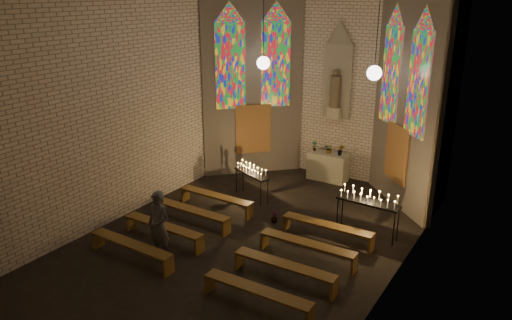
# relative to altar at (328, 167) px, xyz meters

# --- Properties ---
(floor) EXTENTS (12.00, 12.00, 0.00)m
(floor) POSITION_rel_altar_xyz_m (0.00, -5.45, -0.50)
(floor) COLOR black
(floor) RESTS_ON ground
(room) EXTENTS (8.22, 12.43, 7.00)m
(room) POSITION_rel_altar_xyz_m (-0.00, -2.08, 3.22)
(room) COLOR beige
(room) RESTS_ON ground
(altar) EXTENTS (1.40, 0.60, 1.00)m
(altar) POSITION_rel_altar_xyz_m (0.00, 0.00, 0.00)
(altar) COLOR beige
(altar) RESTS_ON ground
(flower_vase_left) EXTENTS (0.22, 0.18, 0.36)m
(flower_vase_left) POSITION_rel_altar_xyz_m (-0.55, -0.01, 0.68)
(flower_vase_left) COLOR #4C723F
(flower_vase_left) RESTS_ON altar
(flower_vase_center) EXTENTS (0.40, 0.37, 0.36)m
(flower_vase_center) POSITION_rel_altar_xyz_m (0.04, -0.01, 0.68)
(flower_vase_center) COLOR #4C723F
(flower_vase_center) RESTS_ON altar
(flower_vase_right) EXTENTS (0.24, 0.21, 0.38)m
(flower_vase_right) POSITION_rel_altar_xyz_m (0.44, 0.02, 0.69)
(flower_vase_right) COLOR #4C723F
(flower_vase_right) RESTS_ON altar
(aisle_flower_pot) EXTENTS (0.22, 0.22, 0.36)m
(aisle_flower_pot) POSITION_rel_altar_xyz_m (0.11, -4.00, -0.32)
(aisle_flower_pot) COLOR #4C723F
(aisle_flower_pot) RESTS_ON ground
(votive_stand_left) EXTENTS (1.51, 0.89, 1.09)m
(votive_stand_left) POSITION_rel_altar_xyz_m (-1.42, -2.84, 0.44)
(votive_stand_left) COLOR black
(votive_stand_left) RESTS_ON ground
(votive_stand_right) EXTENTS (1.76, 0.48, 1.28)m
(votive_stand_right) POSITION_rel_altar_xyz_m (2.69, -3.33, 0.60)
(votive_stand_right) COLOR black
(votive_stand_right) RESTS_ON ground
(pew_left_0) EXTENTS (2.57, 0.41, 0.49)m
(pew_left_0) POSITION_rel_altar_xyz_m (-1.88, -4.18, -0.10)
(pew_left_0) COLOR brown
(pew_left_0) RESTS_ON ground
(pew_right_0) EXTENTS (2.57, 0.41, 0.49)m
(pew_right_0) POSITION_rel_altar_xyz_m (1.88, -4.18, -0.10)
(pew_right_0) COLOR brown
(pew_right_0) RESTS_ON ground
(pew_left_1) EXTENTS (2.57, 0.41, 0.49)m
(pew_left_1) POSITION_rel_altar_xyz_m (-1.88, -5.38, -0.10)
(pew_left_1) COLOR brown
(pew_left_1) RESTS_ON ground
(pew_right_1) EXTENTS (2.57, 0.41, 0.49)m
(pew_right_1) POSITION_rel_altar_xyz_m (1.88, -5.38, -0.10)
(pew_right_1) COLOR brown
(pew_right_1) RESTS_ON ground
(pew_left_2) EXTENTS (2.57, 0.41, 0.49)m
(pew_left_2) POSITION_rel_altar_xyz_m (-1.88, -6.58, -0.10)
(pew_left_2) COLOR brown
(pew_left_2) RESTS_ON ground
(pew_right_2) EXTENTS (2.57, 0.41, 0.49)m
(pew_right_2) POSITION_rel_altar_xyz_m (1.88, -6.58, -0.10)
(pew_right_2) COLOR brown
(pew_right_2) RESTS_ON ground
(pew_left_3) EXTENTS (2.57, 0.41, 0.49)m
(pew_left_3) POSITION_rel_altar_xyz_m (-1.88, -7.78, -0.10)
(pew_left_3) COLOR brown
(pew_left_3) RESTS_ON ground
(pew_right_3) EXTENTS (2.57, 0.41, 0.49)m
(pew_right_3) POSITION_rel_altar_xyz_m (1.88, -7.78, -0.10)
(pew_right_3) COLOR brown
(pew_right_3) RESTS_ON ground
(visitor) EXTENTS (0.68, 0.46, 1.83)m
(visitor) POSITION_rel_altar_xyz_m (-1.34, -7.29, 0.41)
(visitor) COLOR #45464E
(visitor) RESTS_ON ground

